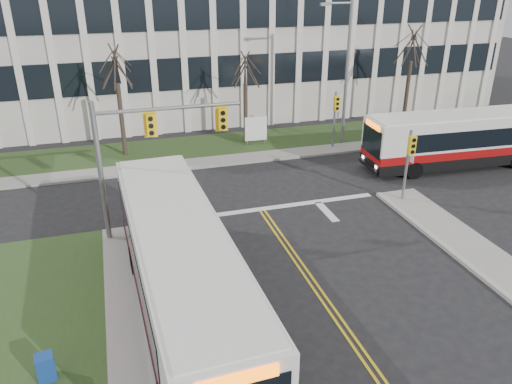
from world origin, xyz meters
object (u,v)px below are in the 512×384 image
(directory_sign, at_px, (256,129))
(newspaper_box_blue, at_px, (46,369))
(bus_main, at_px, (181,273))
(streetlight, at_px, (345,67))
(bus_cross, at_px, (464,140))

(directory_sign, relative_size, newspaper_box_blue, 2.11)
(bus_main, height_order, newspaper_box_blue, bus_main)
(bus_main, bearing_deg, streetlight, 47.09)
(streetlight, xyz_separation_m, bus_main, (-13.03, -15.13, -3.46))
(bus_main, distance_m, bus_cross, 20.56)
(bus_main, relative_size, bus_cross, 1.09)
(directory_sign, bearing_deg, bus_main, -114.54)
(streetlight, bearing_deg, bus_main, -130.74)
(newspaper_box_blue, bearing_deg, bus_main, 14.00)
(streetlight, relative_size, newspaper_box_blue, 9.68)
(directory_sign, relative_size, bus_main, 0.15)
(bus_cross, relative_size, newspaper_box_blue, 12.58)
(directory_sign, height_order, bus_main, bus_main)
(newspaper_box_blue, bearing_deg, directory_sign, 47.41)
(streetlight, distance_m, bus_cross, 8.57)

